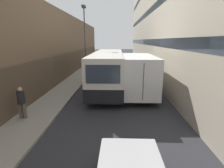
# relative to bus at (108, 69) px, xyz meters

# --- Properties ---
(ground_plane) EXTENTS (150.00, 150.00, 0.00)m
(ground_plane) POSITION_rel_bus_xyz_m (0.68, -2.33, -1.66)
(ground_plane) COLOR #2B2B30
(sidewalk_left) EXTENTS (2.22, 60.00, 0.13)m
(sidewalk_left) POSITION_rel_bus_xyz_m (-3.65, -2.33, -1.60)
(sidewalk_left) COLOR gray
(sidewalk_left) RESTS_ON ground_plane
(building_left_shopfront) EXTENTS (2.40, 60.00, 7.11)m
(building_left_shopfront) POSITION_rel_bus_xyz_m (-5.86, -2.33, 1.56)
(building_left_shopfront) COLOR brown
(building_left_shopfront) RESTS_ON ground_plane
(bus) EXTENTS (2.47, 11.16, 3.15)m
(bus) POSITION_rel_bus_xyz_m (0.00, 0.00, 0.00)
(bus) COLOR silver
(bus) RESTS_ON ground_plane
(box_truck) EXTENTS (2.32, 7.93, 3.06)m
(box_truck) POSITION_rel_bus_xyz_m (2.38, -1.43, -0.01)
(box_truck) COLOR silver
(box_truck) RESTS_ON ground_plane
(panel_van) EXTENTS (1.85, 4.07, 1.82)m
(panel_van) POSITION_rel_bus_xyz_m (-1.50, 11.24, -0.64)
(panel_van) COLOR navy
(panel_van) RESTS_ON ground_plane
(pedestrian) EXTENTS (0.40, 0.38, 1.71)m
(pedestrian) POSITION_rel_bus_xyz_m (-4.16, -6.96, -0.61)
(pedestrian) COLOR brown
(pedestrian) RESTS_ON sidewalk_left
(street_lamp) EXTENTS (0.36, 0.80, 7.62)m
(street_lamp) POSITION_rel_bus_xyz_m (-2.79, 4.36, 3.66)
(street_lamp) COLOR #38383D
(street_lamp) RESTS_ON sidewalk_left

